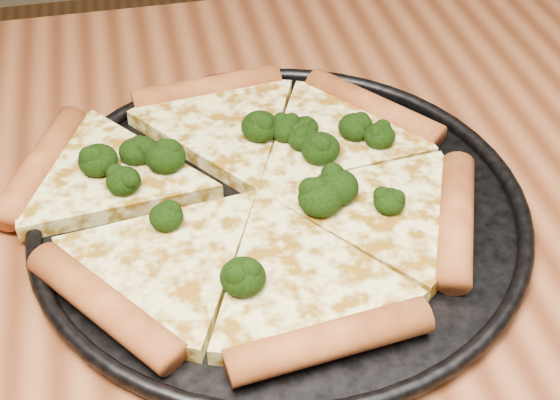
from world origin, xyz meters
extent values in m
cube|color=brown|center=(0.00, 0.00, 0.73)|extent=(1.20, 0.90, 0.04)
cube|color=brown|center=(0.54, 0.39, 0.35)|extent=(0.06, 0.06, 0.71)
cylinder|color=black|center=(0.07, 0.07, 0.75)|extent=(0.39, 0.39, 0.01)
torus|color=black|center=(0.07, 0.07, 0.76)|extent=(0.40, 0.40, 0.01)
cylinder|color=#C66931|center=(0.18, 0.17, 0.77)|extent=(0.11, 0.13, 0.03)
cylinder|color=#C66931|center=(0.04, 0.24, 0.77)|extent=(0.14, 0.04, 0.03)
cylinder|color=#C66931|center=(-0.12, 0.15, 0.77)|extent=(0.08, 0.14, 0.03)
cylinder|color=#C66931|center=(-0.07, -0.01, 0.77)|extent=(0.11, 0.13, 0.03)
cylinder|color=#C66931|center=(0.07, -0.08, 0.77)|extent=(0.14, 0.04, 0.03)
cylinder|color=#C66931|center=(0.20, 0.02, 0.77)|extent=(0.08, 0.14, 0.03)
ellipsoid|color=black|center=(0.11, 0.14, 0.78)|extent=(0.02, 0.02, 0.02)
ellipsoid|color=black|center=(-0.01, 0.13, 0.78)|extent=(0.03, 0.03, 0.03)
ellipsoid|color=black|center=(0.07, 0.15, 0.78)|extent=(0.03, 0.03, 0.02)
ellipsoid|color=black|center=(-0.04, 0.14, 0.78)|extent=(0.03, 0.03, 0.02)
ellipsoid|color=black|center=(-0.07, 0.13, 0.78)|extent=(0.03, 0.03, 0.02)
ellipsoid|color=black|center=(0.11, 0.11, 0.78)|extent=(0.03, 0.03, 0.02)
ellipsoid|color=black|center=(-0.02, 0.06, 0.78)|extent=(0.03, 0.03, 0.02)
ellipsoid|color=black|center=(0.15, 0.13, 0.78)|extent=(0.03, 0.03, 0.02)
ellipsoid|color=black|center=(-0.03, 0.14, 0.78)|extent=(0.03, 0.03, 0.02)
ellipsoid|color=black|center=(-0.05, 0.10, 0.78)|extent=(0.03, 0.03, 0.02)
ellipsoid|color=black|center=(0.15, 0.04, 0.78)|extent=(0.03, 0.03, 0.02)
ellipsoid|color=black|center=(0.09, 0.14, 0.78)|extent=(0.03, 0.03, 0.02)
ellipsoid|color=black|center=(0.10, 0.13, 0.78)|extent=(0.03, 0.03, 0.02)
ellipsoid|color=black|center=(0.02, -0.02, 0.78)|extent=(0.03, 0.03, 0.02)
ellipsoid|color=black|center=(0.17, 0.12, 0.78)|extent=(0.03, 0.03, 0.02)
ellipsoid|color=black|center=(-0.01, 0.13, 0.78)|extent=(0.03, 0.03, 0.02)
ellipsoid|color=black|center=(0.11, 0.06, 0.78)|extent=(0.04, 0.04, 0.03)
ellipsoid|color=black|center=(0.10, 0.05, 0.78)|extent=(0.04, 0.04, 0.03)
camera|label=1|loc=(-0.03, -0.39, 1.18)|focal=49.98mm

